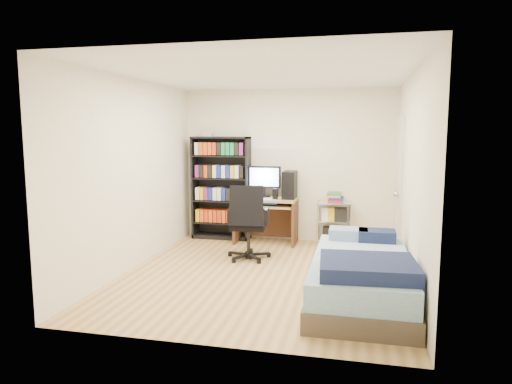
% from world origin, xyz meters
% --- Properties ---
extents(room, '(3.58, 4.08, 2.58)m').
position_xyz_m(room, '(0.00, 0.00, 1.25)').
color(room, tan).
rests_on(room, ground).
extents(media_shelf, '(0.97, 0.32, 1.80)m').
position_xyz_m(media_shelf, '(-1.11, 1.84, 0.89)').
color(media_shelf, black).
rests_on(media_shelf, room).
extents(computer_desk, '(0.99, 0.58, 1.25)m').
position_xyz_m(computer_desk, '(-0.20, 1.73, 0.67)').
color(computer_desk, tan).
rests_on(computer_desk, room).
extents(office_chair, '(0.71, 0.71, 1.08)m').
position_xyz_m(office_chair, '(-0.35, 0.66, 0.34)').
color(office_chair, black).
rests_on(office_chair, room).
extents(wire_cart, '(0.55, 0.41, 0.86)m').
position_xyz_m(wire_cart, '(0.79, 1.77, 0.56)').
color(wire_cart, silver).
rests_on(wire_cart, room).
extents(bed, '(1.05, 2.11, 0.60)m').
position_xyz_m(bed, '(1.21, -0.62, 0.26)').
color(bed, '#51453C').
rests_on(bed, room).
extents(door, '(0.12, 0.80, 2.00)m').
position_xyz_m(door, '(1.72, 1.35, 1.00)').
color(door, silver).
rests_on(door, room).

